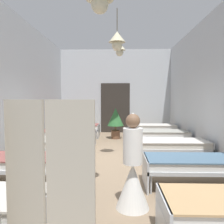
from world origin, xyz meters
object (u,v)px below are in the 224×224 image
bed_left_row_3 (68,134)px  bed_right_row_1 (194,164)px  bed_left_row_4 (77,127)px  bed_right_row_4 (153,128)px  bed_right_row_2 (173,145)px  potted_plant (116,119)px  bed_right_row_3 (161,134)px  bed_left_row_2 (53,144)px  bed_left_row_1 (28,163)px  privacy_screen (24,197)px  nurse_near_aisle (133,174)px

bed_left_row_3 → bed_right_row_1: bearing=-47.3°
bed_left_row_4 → bed_right_row_4: 3.22m
bed_left_row_4 → bed_right_row_4: bearing=0.0°
bed_right_row_2 → potted_plant: size_ratio=1.50×
bed_right_row_3 → bed_left_row_2: bearing=-151.5°
bed_right_row_2 → bed_left_row_1: bearing=-151.5°
bed_left_row_4 → privacy_screen: size_ratio=1.12×
bed_right_row_4 → potted_plant: potted_plant is taller
nurse_near_aisle → bed_left_row_3: bearing=30.6°
bed_left_row_1 → bed_right_row_4: same height
bed_left_row_4 → privacy_screen: privacy_screen is taller
bed_left_row_2 → bed_right_row_4: 4.76m
bed_right_row_2 → potted_plant: potted_plant is taller
nurse_near_aisle → bed_left_row_4: bearing=24.1°
bed_left_row_1 → bed_right_row_2: (3.22, 1.75, 0.00)m
bed_right_row_1 → bed_left_row_3: size_ratio=1.00×
bed_right_row_1 → nurse_near_aisle: size_ratio=1.28×
bed_left_row_2 → bed_left_row_4: bearing=90.0°
bed_right_row_2 → bed_left_row_3: 3.67m
bed_right_row_2 → nurse_near_aisle: 2.90m
bed_left_row_2 → bed_right_row_2: same height
bed_right_row_1 → bed_right_row_4: 5.25m
bed_right_row_2 → bed_right_row_1: bearing=-90.0°
bed_right_row_1 → bed_left_row_3: same height
bed_left_row_4 → bed_right_row_2: bearing=-47.3°
privacy_screen → potted_plant: bearing=105.1°
bed_right_row_4 → nurse_near_aisle: 6.25m
bed_right_row_2 → privacy_screen: 4.77m
privacy_screen → bed_left_row_1: bearing=131.8°
bed_left_row_1 → nurse_near_aisle: nurse_near_aisle is taller
bed_right_row_3 → privacy_screen: size_ratio=1.12×
bed_left_row_1 → bed_left_row_2: bearing=90.0°
bed_left_row_3 → privacy_screen: size_ratio=1.12×
bed_right_row_1 → bed_left_row_2: 3.67m
bed_right_row_2 → bed_right_row_3: size_ratio=1.00×
bed_left_row_2 → potted_plant: bearing=63.7°
bed_right_row_1 → bed_right_row_4: same height
bed_left_row_3 → bed_left_row_4: same height
nurse_near_aisle → privacy_screen: privacy_screen is taller
bed_left_row_2 → bed_left_row_3: 1.75m
bed_left_row_2 → bed_left_row_4: (0.00, 3.50, 0.00)m
nurse_near_aisle → bed_left_row_1: bearing=72.4°
bed_right_row_3 → bed_left_row_4: size_ratio=1.00×
bed_left_row_4 → nurse_near_aisle: 6.44m
bed_right_row_1 → bed_right_row_3: size_ratio=1.00×
nurse_near_aisle → bed_right_row_3: bearing=-9.6°
bed_right_row_4 → nurse_near_aisle: size_ratio=1.28×
bed_right_row_1 → potted_plant: 5.33m
bed_right_row_2 → nurse_near_aisle: bearing=-115.1°
bed_right_row_1 → bed_left_row_2: same height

